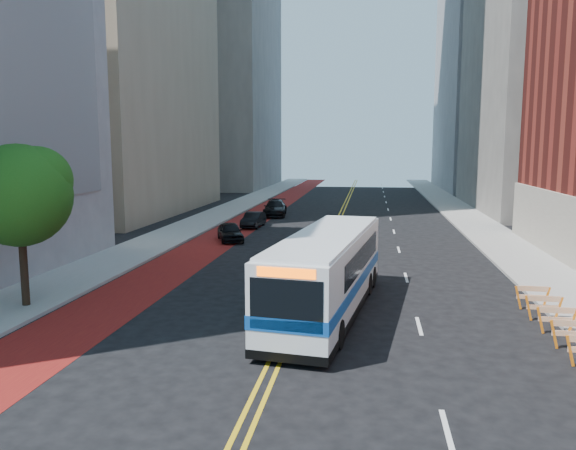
# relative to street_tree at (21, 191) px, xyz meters

# --- Properties ---
(ground) EXTENTS (160.00, 160.00, 0.00)m
(ground) POSITION_rel_street_tree_xyz_m (11.24, -6.04, -4.91)
(ground) COLOR black
(ground) RESTS_ON ground
(sidewalk_left) EXTENTS (4.00, 140.00, 0.15)m
(sidewalk_left) POSITION_rel_street_tree_xyz_m (-0.76, 23.96, -4.84)
(sidewalk_left) COLOR gray
(sidewalk_left) RESTS_ON ground
(sidewalk_right) EXTENTS (4.00, 140.00, 0.15)m
(sidewalk_right) POSITION_rel_street_tree_xyz_m (23.24, 23.96, -4.84)
(sidewalk_right) COLOR gray
(sidewalk_right) RESTS_ON ground
(bus_lane_paint) EXTENTS (3.60, 140.00, 0.01)m
(bus_lane_paint) POSITION_rel_street_tree_xyz_m (3.14, 23.96, -4.91)
(bus_lane_paint) COLOR #610D10
(bus_lane_paint) RESTS_ON ground
(center_line_inner) EXTENTS (0.14, 140.00, 0.01)m
(center_line_inner) POSITION_rel_street_tree_xyz_m (11.06, 23.96, -4.91)
(center_line_inner) COLOR gold
(center_line_inner) RESTS_ON ground
(center_line_outer) EXTENTS (0.14, 140.00, 0.01)m
(center_line_outer) POSITION_rel_street_tree_xyz_m (11.42, 23.96, -4.91)
(center_line_outer) COLOR gold
(center_line_outer) RESTS_ON ground
(lane_dashes) EXTENTS (0.14, 98.20, 0.01)m
(lane_dashes) POSITION_rel_street_tree_xyz_m (16.04, 31.96, -4.90)
(lane_dashes) COLOR silver
(lane_dashes) RESTS_ON ground
(midrise_right_near) EXTENTS (18.00, 26.00, 40.00)m
(midrise_right_near) POSITION_rel_street_tree_xyz_m (34.24, 41.96, 15.09)
(midrise_right_near) COLOR slate
(midrise_right_near) RESTS_ON ground
(midrise_right_far) EXTENTS (20.00, 28.00, 55.00)m
(midrise_right_far) POSITION_rel_street_tree_xyz_m (35.24, 71.96, 22.59)
(midrise_right_far) COLOR gray
(midrise_right_far) RESTS_ON ground
(street_tree) EXTENTS (4.20, 4.20, 6.70)m
(street_tree) POSITION_rel_street_tree_xyz_m (0.00, 0.00, 0.00)
(street_tree) COLOR black
(street_tree) RESTS_ON sidewalk_left
(transit_bus) EXTENTS (4.19, 12.29, 3.31)m
(transit_bus) POSITION_rel_street_tree_xyz_m (12.49, 1.20, -3.18)
(transit_bus) COLOR silver
(transit_bus) RESTS_ON ground
(car_a) EXTENTS (2.92, 4.21, 1.33)m
(car_a) POSITION_rel_street_tree_xyz_m (4.22, 17.72, -4.25)
(car_a) COLOR black
(car_a) RESTS_ON ground
(car_b) EXTENTS (1.52, 3.92, 1.27)m
(car_b) POSITION_rel_street_tree_xyz_m (4.44, 24.77, -4.27)
(car_b) COLOR black
(car_b) RESTS_ON ground
(car_c) EXTENTS (2.68, 5.45, 1.52)m
(car_c) POSITION_rel_street_tree_xyz_m (4.93, 32.72, -4.15)
(car_c) COLOR black
(car_c) RESTS_ON ground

